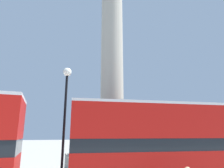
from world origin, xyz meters
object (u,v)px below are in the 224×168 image
Objects in this scene: bus_a at (184,143)px; street_lamp at (65,110)px; monument_column at (112,74)px; equestrian_statue at (185,143)px.

street_lamp is at bearing 160.20° from bus_a.
monument_column is 13.11m from equestrian_statue.
bus_a is at bearing -71.15° from monument_column.
bus_a is (2.01, -5.89, -5.20)m from monument_column.
street_lamp is (-5.72, 2.66, 1.79)m from bus_a.
equestrian_statue is (8.35, 11.49, -0.55)m from bus_a.
street_lamp reaches higher than equestrian_statue.
bus_a is 14.22m from equestrian_statue.
bus_a is 1.81× the size of equestrian_statue.
equestrian_statue is at bearing 28.43° from monument_column.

